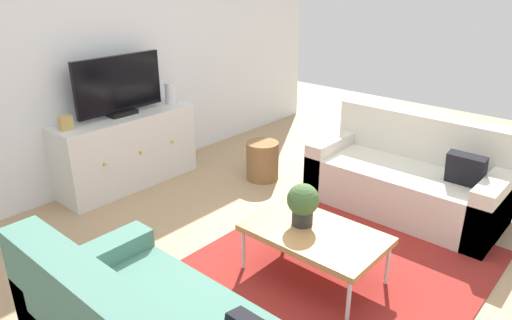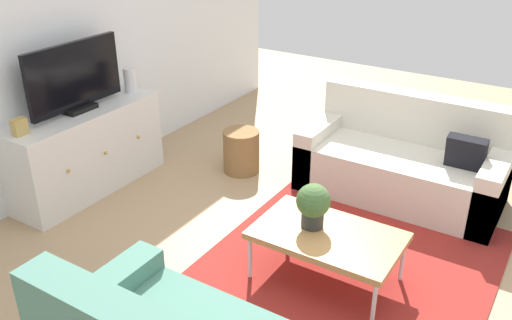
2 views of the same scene
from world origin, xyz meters
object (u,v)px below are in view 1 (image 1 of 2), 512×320
Objects in this scene: tv_console at (127,150)px; glass_vase at (170,93)px; potted_plant at (303,203)px; wicker_basket at (262,161)px; mantel_clock at (65,123)px; coffee_table at (315,235)px; flat_screen_tv at (119,86)px; couch_right_side at (410,179)px.

glass_vase reaches higher than tv_console.
potted_plant is at bearing -91.15° from tv_console.
wicker_basket is (1.00, -0.95, -0.17)m from tv_console.
glass_vase is 1.71× the size of mantel_clock.
coffee_table is 1.04× the size of flat_screen_tv.
glass_vase is at bearing 0.00° from tv_console.
couch_right_side is at bearing -59.43° from flat_screen_tv.
mantel_clock is at bearing 103.96° from potted_plant.
coffee_table is 2.34m from tv_console.
tv_console is (0.04, 2.21, -0.18)m from potted_plant.
potted_plant is at bearing -106.10° from glass_vase.
flat_screen_tv is at bearing 1.93° from mantel_clock.
mantel_clock is at bearing -178.07° from flat_screen_tv.
tv_console is (0.07, 2.34, 0.02)m from coffee_table.
couch_right_side is 7.53× the size of glass_vase.
mantel_clock is (-2.01, 2.37, 0.52)m from couch_right_side.
flat_screen_tv is (0.00, 0.02, 0.66)m from tv_console.
mantel_clock reaches higher than tv_console.
couch_right_side is 1.49m from wicker_basket.
mantel_clock is (-1.19, 0.00, -0.05)m from glass_vase.
flat_screen_tv reaches higher than couch_right_side.
glass_vase is 1.22m from wicker_basket.
coffee_table is 4.33× the size of glass_vase.
coffee_table is at bearing 178.56° from couch_right_side.
mantel_clock is at bearing 102.74° from coffee_table.
mantel_clock is (-0.59, 0.00, 0.43)m from tv_console.
potted_plant is 2.28m from flat_screen_tv.
flat_screen_tv is at bearing 88.41° from coffee_table.
potted_plant reaches higher than coffee_table.
tv_console is 1.39m from wicker_basket.
wicker_basket is (-0.41, 1.43, -0.08)m from couch_right_side.
couch_right_side is 1.48m from coffee_table.
glass_vase is at bearing -1.93° from flat_screen_tv.
glass_vase is (0.59, -0.02, -0.18)m from flat_screen_tv.
couch_right_side is at bearing -1.44° from coffee_table.
flat_screen_tv reaches higher than coffee_table.
potted_plant is at bearing 80.49° from coffee_table.
tv_console is at bearing 120.78° from couch_right_side.
tv_console reaches higher than coffee_table.
couch_right_side is 2.77m from tv_console.
glass_vase is 0.55× the size of wicker_basket.
potted_plant is at bearing -129.57° from wicker_basket.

